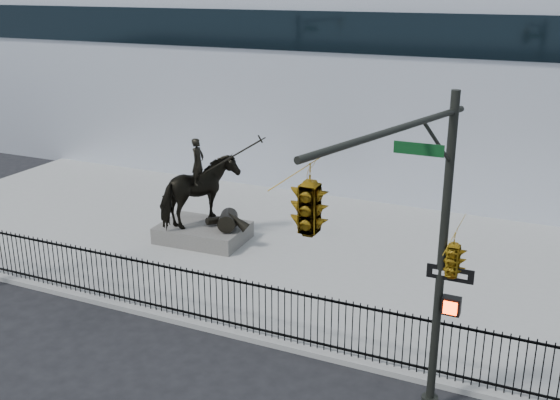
% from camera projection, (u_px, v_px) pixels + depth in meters
% --- Properties ---
extents(ground, '(120.00, 120.00, 0.00)m').
position_uv_depth(ground, '(158.00, 343.00, 16.98)').
color(ground, black).
rests_on(ground, ground).
extents(plaza, '(30.00, 12.00, 0.15)m').
position_uv_depth(plaza, '(273.00, 246.00, 22.99)').
color(plaza, gray).
rests_on(plaza, ground).
extents(building, '(44.00, 14.00, 9.00)m').
position_uv_depth(building, '(383.00, 74.00, 32.80)').
color(building, silver).
rests_on(building, ground).
extents(picket_fence, '(22.10, 0.10, 1.50)m').
position_uv_depth(picket_fence, '(183.00, 292.00, 17.77)').
color(picket_fence, black).
rests_on(picket_fence, plaza).
extents(statue_plinth, '(3.12, 2.22, 0.57)m').
position_uv_depth(statue_plinth, '(203.00, 233.00, 23.25)').
color(statue_plinth, '#524F4B').
rests_on(statue_plinth, plaza).
extents(equestrian_statue, '(3.89, 2.49, 3.29)m').
position_uv_depth(equestrian_statue, '(203.00, 193.00, 22.76)').
color(equestrian_statue, black).
rests_on(equestrian_statue, statue_plinth).
extents(traffic_signal_right, '(2.17, 6.86, 7.00)m').
position_uv_depth(traffic_signal_right, '(390.00, 232.00, 11.16)').
color(traffic_signal_right, black).
rests_on(traffic_signal_right, ground).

